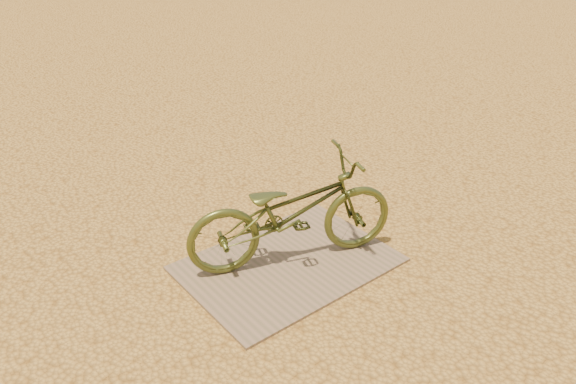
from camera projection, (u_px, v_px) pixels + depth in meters
ground at (322, 240)px, 4.63m from camera, size 120.00×120.00×0.00m
plywood_board at (288, 264)px, 4.32m from camera, size 1.56×1.11×0.02m
bicycle at (292, 212)px, 4.17m from camera, size 1.70×1.07×0.84m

